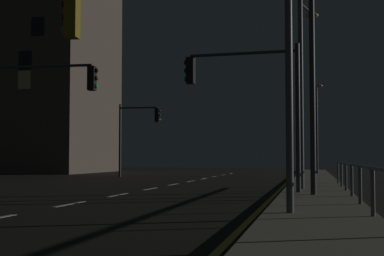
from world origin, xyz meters
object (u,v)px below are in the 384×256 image
object	(u,v)px
street_lamp_corner	(317,119)
street_lamp_mid_block	(303,75)
building_distant	(28,14)
traffic_light_far_left	(36,97)
street_lamp_across_street	(319,49)
traffic_light_overhead_east	(138,126)
traffic_light_mid_right	(245,88)
traffic_light_near_right	(183,43)

from	to	relation	value
street_lamp_corner	street_lamp_mid_block	size ratio (longest dim) A/B	0.90
building_distant	traffic_light_far_left	bearing A→B (deg)	-60.95
street_lamp_corner	street_lamp_across_street	world-z (taller)	street_lamp_across_street
traffic_light_overhead_east	street_lamp_across_street	size ratio (longest dim) A/B	0.66
street_lamp_corner	building_distant	distance (m)	28.69
street_lamp_mid_block	traffic_light_mid_right	bearing A→B (deg)	-128.57
traffic_light_near_right	traffic_light_mid_right	distance (m)	7.61
street_lamp_corner	street_lamp_mid_block	world-z (taller)	street_lamp_mid_block
traffic_light_mid_right	traffic_light_far_left	size ratio (longest dim) A/B	0.98
traffic_light_far_left	street_lamp_corner	distance (m)	24.60
traffic_light_overhead_east	street_lamp_mid_block	world-z (taller)	street_lamp_mid_block
traffic_light_mid_right	street_lamp_across_street	world-z (taller)	street_lamp_across_street
traffic_light_overhead_east	street_lamp_mid_block	bearing A→B (deg)	-53.00
traffic_light_far_left	street_lamp_across_street	size ratio (longest dim) A/B	0.68
traffic_light_overhead_east	street_lamp_across_street	bearing A→B (deg)	-58.00
street_lamp_mid_block	building_distant	bearing A→B (deg)	134.82
traffic_light_far_left	traffic_light_near_right	bearing A→B (deg)	-47.11
traffic_light_near_right	street_lamp_corner	world-z (taller)	street_lamp_corner
street_lamp_across_street	street_lamp_mid_block	bearing A→B (deg)	97.74
building_distant	traffic_light_near_right	bearing A→B (deg)	-57.19
traffic_light_overhead_east	street_lamp_across_street	xyz separation A→B (m)	(11.94, -19.10, 1.21)
street_lamp_mid_block	street_lamp_across_street	world-z (taller)	street_lamp_across_street
traffic_light_overhead_east	traffic_light_near_right	bearing A→B (deg)	-70.45
traffic_light_near_right	traffic_light_overhead_east	distance (m)	26.72
traffic_light_overhead_east	street_lamp_mid_block	xyz separation A→B (m)	(11.40, -15.12, 1.00)
traffic_light_near_right	street_lamp_mid_block	size ratio (longest dim) A/B	0.71
street_lamp_corner	traffic_light_mid_right	bearing A→B (deg)	-96.67
traffic_light_far_left	street_lamp_mid_block	bearing A→B (deg)	8.42
street_lamp_mid_block	building_distant	distance (m)	37.52
traffic_light_mid_right	street_lamp_mid_block	xyz separation A→B (m)	(1.96, 2.45, 0.76)
traffic_light_far_left	street_lamp_corner	world-z (taller)	street_lamp_corner
street_lamp_corner	street_lamp_mid_block	xyz separation A→B (m)	(-0.72, -20.42, 0.33)
traffic_light_near_right	building_distant	size ratio (longest dim) A/B	0.17
street_lamp_across_street	street_lamp_corner	bearing A→B (deg)	89.59
street_lamp_corner	building_distant	xyz separation A→B (m)	(-26.15, 5.18, 10.60)
traffic_light_near_right	street_lamp_across_street	xyz separation A→B (m)	(3.00, 6.07, 0.90)
traffic_light_mid_right	street_lamp_across_street	size ratio (longest dim) A/B	0.66
traffic_light_near_right	street_lamp_mid_block	xyz separation A→B (m)	(2.46, 10.05, 0.68)
traffic_light_overhead_east	street_lamp_mid_block	size ratio (longest dim) A/B	0.69
traffic_light_overhead_east	traffic_light_far_left	bearing A→B (deg)	-86.46
traffic_light_far_left	building_distant	xyz separation A→B (m)	(-15.07, 27.13, 11.06)
traffic_light_mid_right	building_distant	bearing A→B (deg)	129.93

